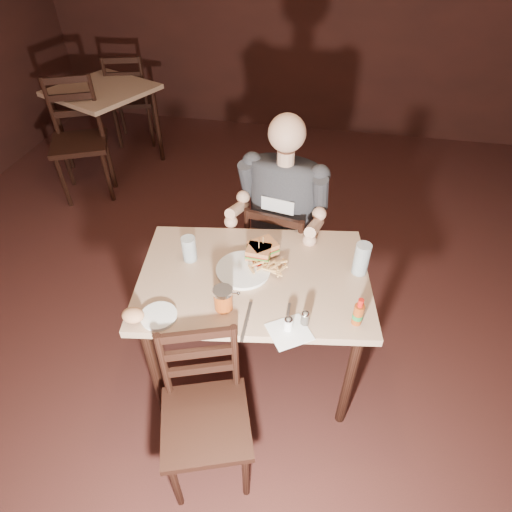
% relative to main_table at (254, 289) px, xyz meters
% --- Properties ---
extents(room_shell, '(7.00, 7.00, 7.00)m').
position_rel_main_table_xyz_m(room_shell, '(0.08, -0.11, 0.72)').
color(room_shell, black).
rests_on(room_shell, ground).
extents(main_table, '(1.19, 0.89, 0.77)m').
position_rel_main_table_xyz_m(main_table, '(0.00, 0.00, 0.00)').
color(main_table, tan).
rests_on(main_table, ground).
extents(bg_table, '(1.05, 1.05, 0.77)m').
position_rel_main_table_xyz_m(bg_table, '(-1.86, 2.16, 0.00)').
color(bg_table, tan).
rests_on(bg_table, ground).
extents(chair_far, '(0.46, 0.49, 0.84)m').
position_rel_main_table_xyz_m(chair_far, '(0.06, 0.58, -0.26)').
color(chair_far, black).
rests_on(chair_far, ground).
extents(chair_near, '(0.50, 0.52, 0.82)m').
position_rel_main_table_xyz_m(chair_near, '(-0.10, -0.58, -0.27)').
color(chair_near, black).
rests_on(chair_near, ground).
extents(bg_chair_far, '(0.55, 0.58, 0.94)m').
position_rel_main_table_xyz_m(bg_chair_far, '(-1.86, 2.71, -0.21)').
color(bg_chair_far, black).
rests_on(bg_chair_far, ground).
extents(bg_chair_near, '(0.62, 0.65, 0.99)m').
position_rel_main_table_xyz_m(bg_chair_near, '(-1.86, 1.61, -0.18)').
color(bg_chair_near, black).
rests_on(bg_chair_near, ground).
extents(diner, '(0.58, 0.49, 0.90)m').
position_rel_main_table_xyz_m(diner, '(0.05, 0.53, 0.20)').
color(diner, '#313336').
rests_on(diner, chair_far).
extents(dinner_plate, '(0.29, 0.29, 0.01)m').
position_rel_main_table_xyz_m(dinner_plate, '(-0.06, 0.02, 0.10)').
color(dinner_plate, white).
rests_on(dinner_plate, main_table).
extents(sandwich_left, '(0.12, 0.10, 0.10)m').
position_rel_main_table_xyz_m(sandwich_left, '(0.00, 0.12, 0.16)').
color(sandwich_left, '#BD7844').
rests_on(sandwich_left, dinner_plate).
extents(sandwich_right, '(0.16, 0.16, 0.11)m').
position_rel_main_table_xyz_m(sandwich_right, '(0.01, 0.16, 0.16)').
color(sandwich_right, '#BD7844').
rests_on(sandwich_right, dinner_plate).
extents(fries_pile, '(0.25, 0.19, 0.04)m').
position_rel_main_table_xyz_m(fries_pile, '(0.06, 0.05, 0.12)').
color(fries_pile, '#F2B76C').
rests_on(fries_pile, dinner_plate).
extents(ketchup_dollop, '(0.05, 0.05, 0.01)m').
position_rel_main_table_xyz_m(ketchup_dollop, '(0.00, 0.06, 0.11)').
color(ketchup_dollop, maroon).
rests_on(ketchup_dollop, dinner_plate).
extents(glass_left, '(0.08, 0.08, 0.13)m').
position_rel_main_table_xyz_m(glass_left, '(-0.33, 0.06, 0.16)').
color(glass_left, silver).
rests_on(glass_left, main_table).
extents(glass_right, '(0.08, 0.08, 0.17)m').
position_rel_main_table_xyz_m(glass_right, '(0.49, 0.12, 0.18)').
color(glass_right, silver).
rests_on(glass_right, main_table).
extents(hot_sauce, '(0.05, 0.05, 0.14)m').
position_rel_main_table_xyz_m(hot_sauce, '(0.48, -0.20, 0.16)').
color(hot_sauce, '#89350F').
rests_on(hot_sauce, main_table).
extents(salt_shaker, '(0.04, 0.04, 0.07)m').
position_rel_main_table_xyz_m(salt_shaker, '(0.20, -0.29, 0.13)').
color(salt_shaker, white).
rests_on(salt_shaker, main_table).
extents(pepper_shaker, '(0.04, 0.04, 0.07)m').
position_rel_main_table_xyz_m(pepper_shaker, '(0.27, -0.25, 0.13)').
color(pepper_shaker, '#38332D').
rests_on(pepper_shaker, main_table).
extents(syrup_dispenser, '(0.10, 0.10, 0.11)m').
position_rel_main_table_xyz_m(syrup_dispenser, '(-0.09, -0.23, 0.15)').
color(syrup_dispenser, '#89350F').
rests_on(syrup_dispenser, main_table).
extents(napkin, '(0.22, 0.22, 0.00)m').
position_rel_main_table_xyz_m(napkin, '(0.21, -0.31, 0.09)').
color(napkin, white).
rests_on(napkin, main_table).
extents(knife, '(0.02, 0.22, 0.01)m').
position_rel_main_table_xyz_m(knife, '(0.03, -0.29, 0.10)').
color(knife, silver).
rests_on(knife, napkin).
extents(fork, '(0.01, 0.15, 0.00)m').
position_rel_main_table_xyz_m(fork, '(0.19, -0.22, 0.10)').
color(fork, silver).
rests_on(fork, napkin).
extents(side_plate, '(0.18, 0.18, 0.01)m').
position_rel_main_table_xyz_m(side_plate, '(-0.35, -0.34, 0.10)').
color(side_plate, white).
rests_on(side_plate, main_table).
extents(bread_roll, '(0.11, 0.09, 0.06)m').
position_rel_main_table_xyz_m(bread_roll, '(-0.44, -0.38, 0.13)').
color(bread_roll, tan).
rests_on(bread_roll, side_plate).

